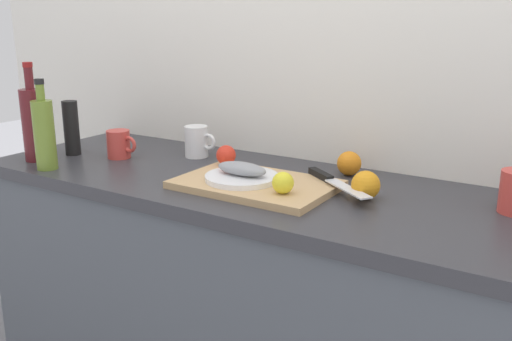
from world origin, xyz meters
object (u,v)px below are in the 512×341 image
(cutting_board, at_px, (256,184))
(fish_fillet, at_px, (242,169))
(wine_bottle, at_px, (34,123))
(coffee_mug_0, at_px, (119,144))
(pepper_mill, at_px, (71,128))
(white_plate, at_px, (242,177))
(olive_oil_bottle, at_px, (44,133))
(lemon_0, at_px, (283,183))
(coffee_mug_2, at_px, (197,142))
(chef_knife, at_px, (330,180))

(cutting_board, relative_size, fish_fillet, 2.78)
(wine_bottle, bearing_deg, cutting_board, 9.12)
(coffee_mug_0, bearing_deg, pepper_mill, -163.41)
(wine_bottle, bearing_deg, coffee_mug_0, 39.13)
(white_plate, relative_size, pepper_mill, 1.11)
(cutting_board, relative_size, coffee_mug_0, 3.67)
(white_plate, xyz_separation_m, olive_oil_bottle, (-0.62, -0.16, 0.09))
(fish_fillet, bearing_deg, cutting_board, 20.65)
(white_plate, bearing_deg, wine_bottle, -171.49)
(wine_bottle, bearing_deg, fish_fillet, 8.51)
(fish_fillet, height_order, lemon_0, lemon_0)
(cutting_board, height_order, wine_bottle, wine_bottle)
(white_plate, xyz_separation_m, coffee_mug_0, (-0.53, 0.06, 0.02))
(wine_bottle, height_order, coffee_mug_2, wine_bottle)
(coffee_mug_0, bearing_deg, lemon_0, -8.54)
(cutting_board, height_order, coffee_mug_0, coffee_mug_0)
(fish_fillet, height_order, wine_bottle, wine_bottle)
(olive_oil_bottle, bearing_deg, lemon_0, 8.71)
(coffee_mug_2, distance_m, pepper_mill, 0.44)
(fish_fillet, height_order, coffee_mug_2, coffee_mug_2)
(white_plate, distance_m, pepper_mill, 0.71)
(coffee_mug_0, height_order, pepper_mill, pepper_mill)
(coffee_mug_0, relative_size, pepper_mill, 0.63)
(cutting_board, distance_m, white_plate, 0.04)
(chef_knife, bearing_deg, lemon_0, -76.68)
(cutting_board, bearing_deg, olive_oil_bottle, -164.86)
(chef_knife, height_order, coffee_mug_0, coffee_mug_0)
(coffee_mug_0, height_order, coffee_mug_2, coffee_mug_2)
(white_plate, xyz_separation_m, wine_bottle, (-0.74, -0.11, 0.10))
(coffee_mug_0, bearing_deg, wine_bottle, -140.87)
(coffee_mug_2, bearing_deg, cutting_board, -28.56)
(fish_fillet, xyz_separation_m, coffee_mug_0, (-0.53, 0.06, -0.01))
(cutting_board, bearing_deg, pepper_mill, -179.50)
(white_plate, relative_size, coffee_mug_0, 1.76)
(fish_fillet, distance_m, olive_oil_bottle, 0.65)
(white_plate, height_order, olive_oil_bottle, olive_oil_bottle)
(white_plate, height_order, wine_bottle, wine_bottle)
(fish_fillet, xyz_separation_m, wine_bottle, (-0.74, -0.11, 0.07))
(fish_fillet, relative_size, pepper_mill, 0.84)
(wine_bottle, bearing_deg, chef_knife, 12.87)
(olive_oil_bottle, bearing_deg, chef_knife, 17.98)
(cutting_board, relative_size, coffee_mug_2, 3.64)
(wine_bottle, xyz_separation_m, pepper_mill, (0.04, 0.12, -0.03))
(white_plate, relative_size, coffee_mug_2, 1.75)
(lemon_0, distance_m, pepper_mill, 0.87)
(fish_fillet, bearing_deg, chef_knife, 26.36)
(coffee_mug_0, distance_m, pepper_mill, 0.18)
(lemon_0, distance_m, wine_bottle, 0.91)
(white_plate, height_order, lemon_0, lemon_0)
(olive_oil_bottle, bearing_deg, pepper_mill, 115.74)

